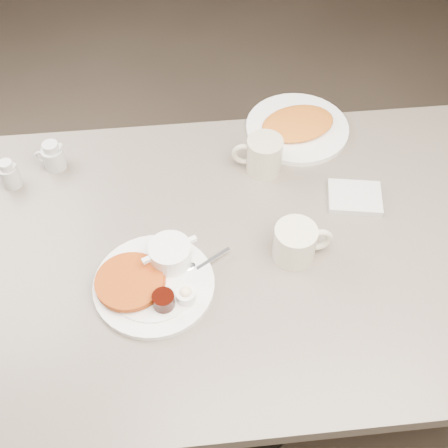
{
  "coord_description": "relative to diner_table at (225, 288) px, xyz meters",
  "views": [
    {
      "loc": [
        -0.09,
        -0.82,
        1.87
      ],
      "look_at": [
        0.0,
        0.02,
        0.82
      ],
      "focal_mm": 47.29,
      "sensor_mm": 36.0,
      "label": 1
    }
  ],
  "objects": [
    {
      "name": "diner_table",
      "position": [
        0.0,
        0.0,
        0.0
      ],
      "size": [
        1.5,
        0.9,
        0.75
      ],
      "color": "slate",
      "rests_on": "ground"
    },
    {
      "name": "main_plate",
      "position": [
        -0.17,
        -0.08,
        0.19
      ],
      "size": [
        0.36,
        0.36,
        0.07
      ],
      "color": "white",
      "rests_on": "diner_table"
    },
    {
      "name": "coffee_mug_near",
      "position": [
        0.16,
        -0.03,
        0.22
      ],
      "size": [
        0.14,
        0.1,
        0.09
      ],
      "color": "silver",
      "rests_on": "diner_table"
    },
    {
      "name": "napkin",
      "position": [
        0.34,
        0.12,
        0.18
      ],
      "size": [
        0.15,
        0.13,
        0.02
      ],
      "color": "silver",
      "rests_on": "diner_table"
    },
    {
      "name": "coffee_mug_far",
      "position": [
        0.12,
        0.25,
        0.22
      ],
      "size": [
        0.14,
        0.11,
        0.1
      ],
      "color": "beige",
      "rests_on": "diner_table"
    },
    {
      "name": "creamer_left",
      "position": [
        -0.42,
        0.32,
        0.21
      ],
      "size": [
        0.09,
        0.08,
        0.08
      ],
      "color": "silver",
      "rests_on": "diner_table"
    },
    {
      "name": "creamer_right",
      "position": [
        -0.52,
        0.26,
        0.21
      ],
      "size": [
        0.07,
        0.06,
        0.08
      ],
      "color": "beige",
      "rests_on": "diner_table"
    },
    {
      "name": "hash_plate",
      "position": [
        0.24,
        0.39,
        0.18
      ],
      "size": [
        0.36,
        0.36,
        0.04
      ],
      "color": "white",
      "rests_on": "diner_table"
    }
  ]
}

